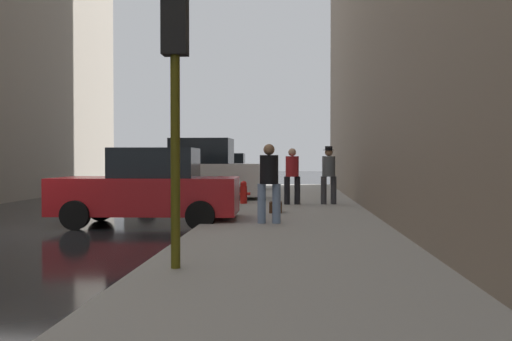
# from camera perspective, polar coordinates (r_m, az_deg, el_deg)

# --- Properties ---
(sidewalk) EXTENTS (4.00, 40.00, 0.15)m
(sidewalk) POSITION_cam_1_polar(r_m,az_deg,el_deg) (11.27, 3.77, -6.30)
(sidewalk) COLOR gray
(sidewalk) RESTS_ON ground_plane
(parked_red_hatchback) EXTENTS (4.26, 2.17, 1.79)m
(parked_red_hatchback) POSITION_cam_1_polar(r_m,az_deg,el_deg) (13.45, -10.67, -1.79)
(parked_red_hatchback) COLOR #B2191E
(parked_red_hatchback) RESTS_ON ground_plane
(parked_white_van) EXTENTS (4.64, 2.14, 2.25)m
(parked_white_van) POSITION_cam_1_polar(r_m,az_deg,el_deg) (20.03, -5.87, -0.28)
(parked_white_van) COLOR silver
(parked_white_van) RESTS_ON ground_plane
(parked_silver_sedan) EXTENTS (4.26, 2.17, 1.79)m
(parked_silver_sedan) POSITION_cam_1_polar(r_m,az_deg,el_deg) (26.28, -3.57, -0.33)
(parked_silver_sedan) COLOR #B7BABF
(parked_silver_sedan) RESTS_ON ground_plane
(fire_hydrant) EXTENTS (0.42, 0.22, 0.70)m
(fire_hydrant) POSITION_cam_1_polar(r_m,az_deg,el_deg) (17.73, -1.25, -2.20)
(fire_hydrant) COLOR red
(fire_hydrant) RESTS_ON sidewalk
(traffic_light) EXTENTS (0.32, 0.32, 3.60)m
(traffic_light) POSITION_cam_1_polar(r_m,az_deg,el_deg) (7.40, -8.08, 10.63)
(traffic_light) COLOR #514C0F
(traffic_light) RESTS_ON sidewalk
(pedestrian_in_jeans) EXTENTS (0.51, 0.42, 1.71)m
(pedestrian_in_jeans) POSITION_cam_1_polar(r_m,az_deg,el_deg) (12.27, 1.31, -0.86)
(pedestrian_in_jeans) COLOR #728CB2
(pedestrian_in_jeans) RESTS_ON sidewalk
(pedestrian_with_beanie) EXTENTS (0.53, 0.50, 1.78)m
(pedestrian_with_beanie) POSITION_cam_1_polar(r_m,az_deg,el_deg) (17.61, 7.28, -0.15)
(pedestrian_with_beanie) COLOR #333338
(pedestrian_with_beanie) RESTS_ON sidewalk
(pedestrian_in_red_jacket) EXTENTS (0.53, 0.47, 1.71)m
(pedestrian_in_red_jacket) POSITION_cam_1_polar(r_m,az_deg,el_deg) (17.40, 3.64, -0.26)
(pedestrian_in_red_jacket) COLOR black
(pedestrian_in_red_jacket) RESTS_ON sidewalk
(duffel_bag) EXTENTS (0.32, 0.44, 0.28)m
(duffel_bag) POSITION_cam_1_polar(r_m,az_deg,el_deg) (14.78, 1.98, -3.68)
(duffel_bag) COLOR #472D19
(duffel_bag) RESTS_ON sidewalk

